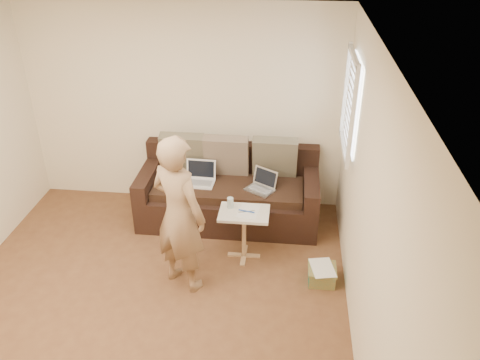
{
  "coord_description": "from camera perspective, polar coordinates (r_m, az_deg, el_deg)",
  "views": [
    {
      "loc": [
        1.32,
        -3.46,
        3.51
      ],
      "look_at": [
        0.8,
        1.4,
        0.78
      ],
      "focal_mm": 36.9,
      "sensor_mm": 36.0,
      "label": 1
    }
  ],
  "objects": [
    {
      "name": "ceiling",
      "position": [
        3.82,
        -14.82,
        14.46
      ],
      "size": [
        4.5,
        4.5,
        0.0
      ],
      "primitive_type": "plane",
      "rotation": [
        3.14,
        0.0,
        0.0
      ],
      "color": "white",
      "rests_on": "wall_back"
    },
    {
      "name": "pillow_right",
      "position": [
        6.1,
        4.05,
        2.63
      ],
      "size": [
        0.55,
        0.28,
        0.57
      ],
      "primitive_type": null,
      "rotation": [
        0.26,
        0.0,
        0.0
      ],
      "color": "brown",
      "rests_on": "sofa"
    },
    {
      "name": "laptop_silver",
      "position": [
        5.91,
        2.27,
        -1.22
      ],
      "size": [
        0.4,
        0.37,
        0.22
      ],
      "primitive_type": null,
      "rotation": [
        0.0,
        0.0,
        -0.55
      ],
      "color": "#B7BABC",
      "rests_on": "sofa"
    },
    {
      "name": "drinking_glass",
      "position": [
        5.41,
        -1.13,
        -2.65
      ],
      "size": [
        0.07,
        0.07,
        0.12
      ],
      "primitive_type": null,
      "color": "silver",
      "rests_on": "side_table"
    },
    {
      "name": "striped_box",
      "position": [
        5.38,
        9.44,
        -10.73
      ],
      "size": [
        0.3,
        0.3,
        0.19
      ],
      "primitive_type": null,
      "color": "#C96B1E",
      "rests_on": "ground"
    },
    {
      "name": "pillow_mid",
      "position": [
        6.13,
        -1.58,
        2.81
      ],
      "size": [
        0.55,
        0.27,
        0.57
      ],
      "primitive_type": null,
      "rotation": [
        0.24,
        0.0,
        0.0
      ],
      "color": "#6C5A4D",
      "rests_on": "sofa"
    },
    {
      "name": "pillow_left",
      "position": [
        6.25,
        -6.55,
        3.16
      ],
      "size": [
        0.55,
        0.29,
        0.57
      ],
      "primitive_type": null,
      "rotation": [
        0.28,
        0.0,
        0.0
      ],
      "color": "brown",
      "rests_on": "sofa"
    },
    {
      "name": "sofa",
      "position": [
        6.12,
        -1.31,
        -1.11
      ],
      "size": [
        2.2,
        0.95,
        0.85
      ],
      "primitive_type": null,
      "color": "black",
      "rests_on": "ground"
    },
    {
      "name": "scissors",
      "position": [
        5.36,
        0.77,
        -3.65
      ],
      "size": [
        0.19,
        0.12,
        0.02
      ],
      "primitive_type": null,
      "rotation": [
        0.0,
        0.0,
        -0.1
      ],
      "color": "silver",
      "rests_on": "side_table"
    },
    {
      "name": "side_table",
      "position": [
        5.53,
        0.46,
        -6.33
      ],
      "size": [
        0.54,
        0.38,
        0.6
      ],
      "primitive_type": null,
      "color": "silver",
      "rests_on": "ground"
    },
    {
      "name": "floor",
      "position": [
        5.1,
        -11.05,
        -14.96
      ],
      "size": [
        4.5,
        4.5,
        0.0
      ],
      "primitive_type": "plane",
      "color": "brown",
      "rests_on": "ground"
    },
    {
      "name": "paper_on_table",
      "position": [
        5.37,
        1.0,
        -3.63
      ],
      "size": [
        0.25,
        0.33,
        0.0
      ],
      "primitive_type": null,
      "rotation": [
        0.0,
        0.0,
        -0.14
      ],
      "color": "white",
      "rests_on": "side_table"
    },
    {
      "name": "laptop_white",
      "position": [
        6.07,
        -4.76,
        -0.46
      ],
      "size": [
        0.38,
        0.28,
        0.27
      ],
      "primitive_type": null,
      "rotation": [
        0.0,
        0.0,
        -0.04
      ],
      "color": "white",
      "rests_on": "sofa"
    },
    {
      "name": "person",
      "position": [
        4.9,
        -7.06,
        -3.96
      ],
      "size": [
        0.75,
        0.67,
        1.7
      ],
      "primitive_type": "imported",
      "rotation": [
        0.0,
        0.0,
        2.63
      ],
      "color": "#8F714E",
      "rests_on": "ground"
    },
    {
      "name": "wall_right",
      "position": [
        4.16,
        14.55,
        -3.95
      ],
      "size": [
        0.0,
        4.5,
        4.5
      ],
      "primitive_type": "plane",
      "rotation": [
        1.57,
        0.0,
        -1.57
      ],
      "color": "beige",
      "rests_on": "ground"
    },
    {
      "name": "window_blinds",
      "position": [
        5.32,
        12.68,
        8.56
      ],
      "size": [
        0.12,
        0.88,
        1.08
      ],
      "primitive_type": null,
      "color": "white",
      "rests_on": "wall_right"
    },
    {
      "name": "wall_back",
      "position": [
        6.27,
        -6.53,
        8.33
      ],
      "size": [
        4.0,
        0.0,
        4.0
      ],
      "primitive_type": "plane",
      "rotation": [
        1.57,
        0.0,
        0.0
      ],
      "color": "beige",
      "rests_on": "ground"
    }
  ]
}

